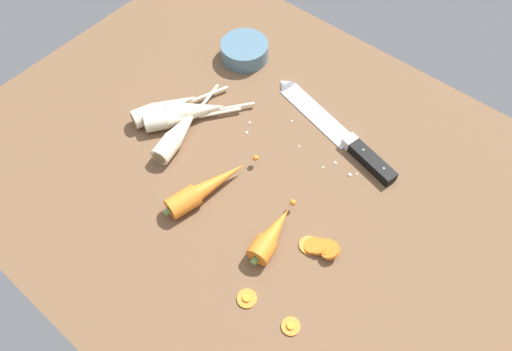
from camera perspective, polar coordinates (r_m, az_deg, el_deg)
ground_plane at (r=97.11cm, az=0.75°, el=-0.37°), size 120.00×90.00×4.00cm
chefs_knife at (r=102.98cm, az=8.75°, el=5.88°), size 34.57×11.13×4.18cm
whole_carrot at (r=91.53cm, az=-6.02°, el=-1.54°), size 7.97×20.95×4.20cm
whole_carrot_second at (r=86.37cm, az=1.83°, el=-7.04°), size 5.69×14.66×4.20cm
parsnip_front at (r=102.70cm, az=-9.36°, el=6.73°), size 14.00×17.68×4.00cm
parsnip_mid_left at (r=104.82cm, az=-10.67°, el=7.80°), size 10.36×20.97×4.00cm
parsnip_mid_right at (r=103.36cm, az=-7.13°, el=7.57°), size 13.22×16.38×4.00cm
parsnip_back at (r=100.21cm, az=-9.04°, el=5.10°), size 7.20×22.98×4.00cm
carrot_slice_stack at (r=87.47cm, az=7.48°, el=-8.35°), size 7.35×4.71×3.00cm
carrot_slice_stray_near at (r=83.78cm, az=-1.08°, el=-14.26°), size 3.41×3.41×0.70cm
carrot_slice_stray_mid at (r=82.57cm, az=4.13°, el=-17.28°), size 3.14×3.14×0.70cm
prep_bowl at (r=115.28cm, az=-1.37°, el=14.58°), size 11.00×11.00×4.00cm
mince_crumbs at (r=98.58cm, az=5.96°, el=2.85°), size 25.22×9.17×0.80cm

